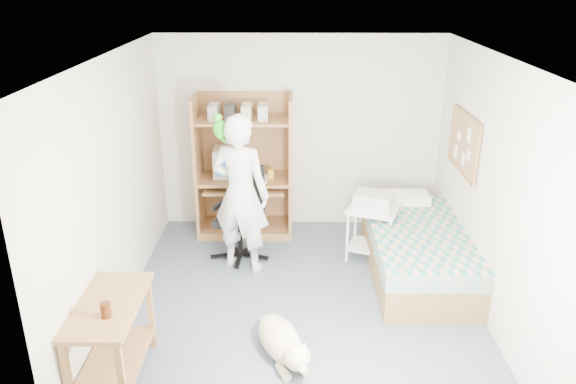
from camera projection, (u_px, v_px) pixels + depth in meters
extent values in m
plane|color=#4B5666|center=(301.00, 302.00, 5.81)|extent=(4.00, 4.00, 0.00)
cube|color=beige|center=(300.00, 133.00, 7.21)|extent=(3.60, 0.02, 2.50)
cube|color=beige|center=(491.00, 191.00, 5.34)|extent=(0.02, 4.00, 2.50)
cube|color=beige|center=(114.00, 189.00, 5.37)|extent=(0.02, 4.00, 2.50)
cube|color=white|center=(303.00, 57.00, 4.89)|extent=(3.60, 4.00, 0.02)
cube|color=brown|center=(199.00, 166.00, 7.08)|extent=(0.04, 0.60, 1.80)
cube|color=brown|center=(290.00, 167.00, 7.07)|extent=(0.04, 0.60, 1.80)
cube|color=brown|center=(246.00, 159.00, 7.34)|extent=(1.20, 0.02, 1.80)
cube|color=brown|center=(245.00, 178.00, 7.13)|extent=(1.12, 0.60, 0.04)
cube|color=brown|center=(245.00, 188.00, 7.09)|extent=(1.00, 0.50, 0.03)
cube|color=brown|center=(243.00, 120.00, 6.85)|extent=(1.12, 0.55, 0.03)
cube|color=brown|center=(246.00, 228.00, 7.38)|extent=(1.12, 0.60, 0.10)
cube|color=brown|center=(416.00, 260.00, 6.29)|extent=(1.00, 2.00, 0.36)
cube|color=teal|center=(418.00, 237.00, 6.19)|extent=(1.02, 2.02, 0.20)
cube|color=white|center=(406.00, 198.00, 6.88)|extent=(0.55, 0.35, 0.12)
cube|color=brown|center=(108.00, 305.00, 4.44)|extent=(0.50, 1.00, 0.04)
cube|color=brown|center=(69.00, 383.00, 4.17)|extent=(0.05, 0.05, 0.70)
cube|color=brown|center=(122.00, 383.00, 4.16)|extent=(0.05, 0.05, 0.70)
cube|color=brown|center=(106.00, 314.00, 5.00)|extent=(0.05, 0.05, 0.70)
cube|color=brown|center=(151.00, 314.00, 5.00)|extent=(0.05, 0.05, 0.70)
cube|color=brown|center=(116.00, 360.00, 4.64)|extent=(0.46, 0.92, 0.03)
cube|color=olive|center=(464.00, 143.00, 6.10)|extent=(0.03, 0.90, 0.60)
cube|color=brown|center=(467.00, 116.00, 5.99)|extent=(0.04, 0.94, 0.04)
cube|color=brown|center=(461.00, 170.00, 6.21)|extent=(0.04, 0.94, 0.04)
cylinder|color=black|center=(241.00, 253.00, 6.73)|extent=(0.62, 0.62, 0.06)
cylinder|color=black|center=(240.00, 239.00, 6.66)|extent=(0.06, 0.06, 0.41)
cube|color=black|center=(239.00, 220.00, 6.57)|extent=(0.61, 0.61, 0.08)
cube|color=black|center=(247.00, 186.00, 6.65)|extent=(0.43, 0.21, 0.56)
cube|color=black|center=(219.00, 205.00, 6.60)|extent=(0.15, 0.30, 0.04)
cube|color=black|center=(259.00, 211.00, 6.43)|extent=(0.15, 0.30, 0.04)
imported|color=silver|center=(241.00, 194.00, 6.18)|extent=(0.77, 0.64, 1.82)
ellipsoid|color=#189716|center=(220.00, 129.00, 5.93)|extent=(0.13, 0.13, 0.21)
sphere|color=#189716|center=(217.00, 118.00, 5.84)|extent=(0.09, 0.09, 0.09)
cone|color=#DF5313|center=(215.00, 119.00, 5.80)|extent=(0.05, 0.05, 0.04)
cylinder|color=#189716|center=(223.00, 139.00, 6.02)|extent=(0.08, 0.15, 0.13)
ellipsoid|color=beige|center=(280.00, 339.00, 4.98)|extent=(0.57, 0.76, 0.31)
sphere|color=beige|center=(297.00, 357.00, 4.63)|extent=(0.23, 0.23, 0.23)
cone|color=beige|center=(292.00, 350.00, 4.55)|extent=(0.07, 0.07, 0.09)
cone|color=beige|center=(305.00, 346.00, 4.59)|extent=(0.07, 0.07, 0.09)
ellipsoid|color=beige|center=(302.00, 368.00, 4.56)|extent=(0.12, 0.14, 0.08)
cylinder|color=beige|center=(266.00, 322.00, 5.32)|extent=(0.14, 0.22, 0.11)
cube|color=white|center=(373.00, 209.00, 6.46)|extent=(0.67, 0.60, 0.04)
cube|color=white|center=(371.00, 246.00, 6.63)|extent=(0.61, 0.55, 0.03)
cylinder|color=white|center=(352.00, 241.00, 6.41)|extent=(0.03, 0.03, 0.64)
cylinder|color=white|center=(395.00, 242.00, 6.40)|extent=(0.03, 0.03, 0.64)
cylinder|color=white|center=(349.00, 228.00, 6.75)|extent=(0.03, 0.03, 0.64)
cylinder|color=white|center=(390.00, 228.00, 6.75)|extent=(0.03, 0.03, 0.64)
cube|color=#BBBBB6|center=(373.00, 201.00, 6.42)|extent=(0.50, 0.45, 0.18)
cube|color=beige|center=(229.00, 162.00, 7.10)|extent=(0.39, 0.41, 0.36)
cube|color=navy|center=(228.00, 167.00, 6.92)|extent=(0.30, 0.03, 0.25)
cube|color=beige|center=(247.00, 187.00, 7.04)|extent=(0.47, 0.22, 0.03)
cylinder|color=gold|center=(271.00, 174.00, 7.05)|extent=(0.08, 0.08, 0.12)
cylinder|color=#3D1B09|center=(106.00, 310.00, 4.24)|extent=(0.08, 0.08, 0.12)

